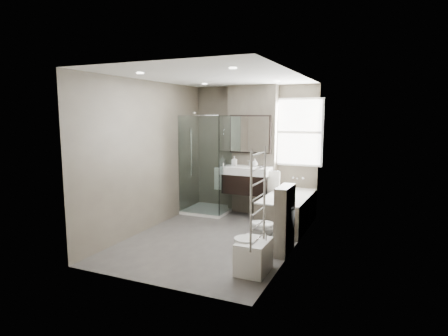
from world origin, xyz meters
The scene contains 15 objects.
room centered at (0.00, 0.00, 1.30)m, with size 2.70×3.90×2.70m.
vanity_pier centered at (0.00, 1.77, 1.30)m, with size 1.00×0.25×2.60m, color #585145.
vanity centered at (0.00, 1.43, 0.74)m, with size 0.95×0.47×0.66m.
mirror_cabinet centered at (0.00, 1.61, 1.63)m, with size 0.86×0.08×0.76m.
towel_left centered at (-0.56, 1.40, 0.72)m, with size 0.24×0.06×0.44m, color silver.
towel_right centered at (0.56, 1.40, 0.72)m, with size 0.24×0.06×0.44m, color silver.
shower_enclosure centered at (-0.75, 1.35, 0.49)m, with size 0.90×0.90×2.00m.
bathtub centered at (0.92, 1.10, 0.32)m, with size 0.75×1.60×0.57m.
window centered at (0.90, 1.88, 1.68)m, with size 0.98×0.06×1.33m.
toilet centered at (0.97, -0.22, 0.34)m, with size 0.38×0.66×0.68m, color white.
cistern_box centered at (1.21, -0.25, 0.50)m, with size 0.19×0.55×1.00m.
bidet centered at (1.01, -1.05, 0.22)m, with size 0.45×0.52×0.54m.
towel_radiator centered at (1.25, -1.60, 1.12)m, with size 0.03×0.49×1.10m.
soap_bottle_a centered at (-0.27, 1.46, 1.10)m, with size 0.09×0.09×0.19m, color white.
soap_bottle_b centered at (0.14, 1.52, 1.08)m, with size 0.12×0.12×0.15m, color white.
Camera 1 is at (2.52, -5.42, 2.02)m, focal length 30.00 mm.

